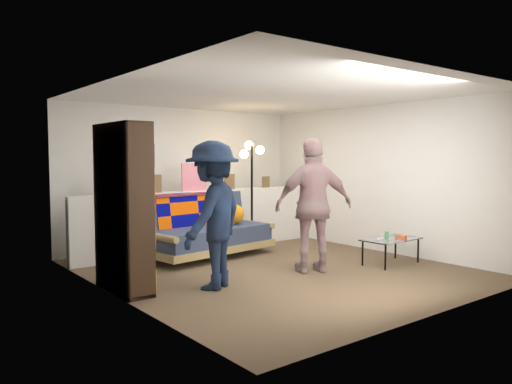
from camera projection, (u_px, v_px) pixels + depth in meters
ground at (274, 269)px, 6.89m from camera, size 5.00×5.00×0.00m
room_shell at (253, 149)px, 7.14m from camera, size 4.60×5.05×2.45m
half_wall_ledge at (204, 220)px, 8.27m from camera, size 4.45×0.15×1.00m
ledge_decor at (193, 180)px, 8.07m from camera, size 2.97×0.02×0.45m
futon_sofa at (207, 230)px, 7.77m from camera, size 2.15×1.23×0.87m
bookshelf at (123, 214)px, 5.72m from camera, size 0.32×0.97×1.93m
coffee_table at (391, 240)px, 7.22m from camera, size 0.90×0.51×0.46m
floor_lamp at (251, 172)px, 8.53m from camera, size 0.41×0.33×1.83m
person_left at (213, 215)px, 5.85m from camera, size 1.30×1.12×1.74m
person_right at (314, 205)px, 6.67m from camera, size 1.14×0.85×1.81m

